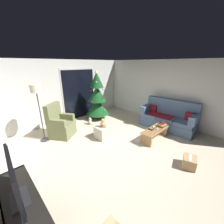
# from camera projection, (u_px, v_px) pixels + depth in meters

# --- Properties ---
(ground_plane) EXTENTS (7.00, 7.00, 0.00)m
(ground_plane) POSITION_uv_depth(u_px,v_px,m) (119.00, 148.00, 4.04)
(ground_plane) COLOR beige
(wall_back) EXTENTS (5.72, 0.12, 2.50)m
(wall_back) POSITION_uv_depth(u_px,v_px,m) (65.00, 91.00, 5.70)
(wall_back) COLOR silver
(wall_back) RESTS_ON ground
(wall_right) EXTENTS (0.12, 6.00, 2.50)m
(wall_right) POSITION_uv_depth(u_px,v_px,m) (168.00, 92.00, 5.50)
(wall_right) COLOR silver
(wall_right) RESTS_ON ground
(patio_door_frame) EXTENTS (1.60, 0.02, 2.20)m
(patio_door_frame) POSITION_uv_depth(u_px,v_px,m) (79.00, 93.00, 6.10)
(patio_door_frame) COLOR silver
(patio_door_frame) RESTS_ON ground
(patio_door_glass) EXTENTS (1.50, 0.02, 2.10)m
(patio_door_glass) POSITION_uv_depth(u_px,v_px,m) (80.00, 94.00, 6.10)
(patio_door_glass) COLOR black
(patio_door_glass) RESTS_ON ground
(couch) EXTENTS (0.89, 1.98, 1.08)m
(couch) POSITION_uv_depth(u_px,v_px,m) (168.00, 118.00, 5.19)
(couch) COLOR slate
(couch) RESTS_ON ground
(coffee_table) EXTENTS (1.10, 0.40, 0.36)m
(coffee_table) POSITION_uv_depth(u_px,v_px,m) (155.00, 132.00, 4.45)
(coffee_table) COLOR #9E7547
(coffee_table) RESTS_ON ground
(remote_silver) EXTENTS (0.16, 0.11, 0.02)m
(remote_silver) POSITION_uv_depth(u_px,v_px,m) (158.00, 129.00, 4.40)
(remote_silver) COLOR #ADADB2
(remote_silver) RESTS_ON coffee_table
(remote_graphite) EXTENTS (0.16, 0.08, 0.02)m
(remote_graphite) POSITION_uv_depth(u_px,v_px,m) (154.00, 129.00, 4.42)
(remote_graphite) COLOR #333338
(remote_graphite) RESTS_ON coffee_table
(remote_black) EXTENTS (0.06, 0.16, 0.02)m
(remote_black) POSITION_uv_depth(u_px,v_px,m) (150.00, 129.00, 4.36)
(remote_black) COLOR black
(remote_black) RESTS_ON coffee_table
(remote_white) EXTENTS (0.16, 0.12, 0.02)m
(remote_white) POSITION_uv_depth(u_px,v_px,m) (154.00, 127.00, 4.52)
(remote_white) COLOR silver
(remote_white) RESTS_ON coffee_table
(book_stack) EXTENTS (0.29, 0.23, 0.12)m
(book_stack) POSITION_uv_depth(u_px,v_px,m) (162.00, 125.00, 4.59)
(book_stack) COLOR #4C4C51
(book_stack) RESTS_ON coffee_table
(cell_phone) EXTENTS (0.07, 0.15, 0.01)m
(cell_phone) POSITION_uv_depth(u_px,v_px,m) (162.00, 123.00, 4.57)
(cell_phone) COLOR black
(cell_phone) RESTS_ON book_stack
(christmas_tree) EXTENTS (0.99, 0.99, 2.09)m
(christmas_tree) POSITION_uv_depth(u_px,v_px,m) (97.00, 98.00, 5.95)
(christmas_tree) COLOR #4C1E19
(christmas_tree) RESTS_ON ground
(armchair) EXTENTS (0.95, 0.95, 1.13)m
(armchair) POSITION_uv_depth(u_px,v_px,m) (60.00, 125.00, 4.61)
(armchair) COLOR olive
(armchair) RESTS_ON ground
(floor_lamp) EXTENTS (0.32, 0.32, 1.78)m
(floor_lamp) POSITION_uv_depth(u_px,v_px,m) (37.00, 94.00, 3.97)
(floor_lamp) COLOR #2D2D30
(floor_lamp) RESTS_ON ground
(television) EXTENTS (0.22, 0.84, 0.61)m
(television) POSITION_uv_depth(u_px,v_px,m) (15.00, 180.00, 1.61)
(television) COLOR black
(television) RESTS_ON media_shelf
(ottoman) EXTENTS (0.44, 0.44, 0.40)m
(ottoman) POSITION_uv_depth(u_px,v_px,m) (103.00, 132.00, 4.57)
(ottoman) COLOR beige
(ottoman) RESTS_ON ground
(teddy_bear_honey) EXTENTS (0.21, 0.22, 0.29)m
(teddy_bear_honey) POSITION_uv_depth(u_px,v_px,m) (103.00, 123.00, 4.46)
(teddy_bear_honey) COLOR tan
(teddy_bear_honey) RESTS_ON ottoman
(teddy_bear_cream_by_tree) EXTENTS (0.22, 0.21, 0.29)m
(teddy_bear_cream_by_tree) POSITION_uv_depth(u_px,v_px,m) (90.00, 121.00, 5.61)
(teddy_bear_cream_by_tree) COLOR beige
(teddy_bear_cream_by_tree) RESTS_ON ground
(cardboard_box_taped_mid_floor) EXTENTS (0.43, 0.37, 0.26)m
(cardboard_box_taped_mid_floor) POSITION_uv_depth(u_px,v_px,m) (189.00, 162.00, 3.29)
(cardboard_box_taped_mid_floor) COLOR tan
(cardboard_box_taped_mid_floor) RESTS_ON ground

